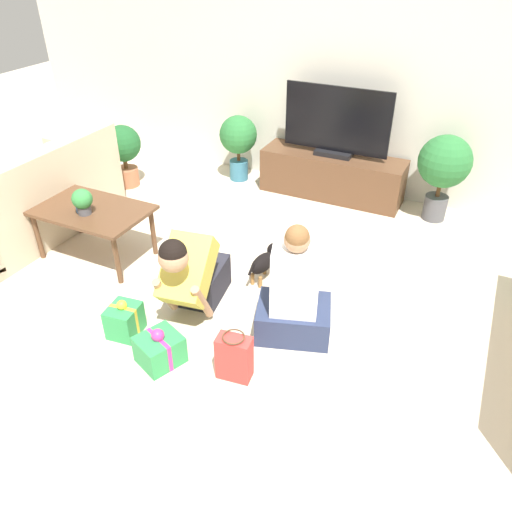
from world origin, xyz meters
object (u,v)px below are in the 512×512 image
Objects in this scene: tv at (336,125)px; mug at (81,207)px; potted_plant_back_right at (444,166)px; tabletop_plant at (82,201)px; person_kneeling at (193,273)px; dog at (266,260)px; potted_plant_back_left at (238,139)px; potted_plant_corner_left at (123,150)px; gift_box_b at (125,320)px; sofa_left at (31,202)px; gift_bag_a at (234,357)px; tv_console at (332,176)px; coffee_table at (92,214)px; gift_box_a at (160,349)px; person_sitting at (294,299)px.

mug is at bearing -124.86° from tv.
potted_plant_back_right reaches higher than tabletop_plant.
tv is 2.43m from person_kneeling.
potted_plant_back_left is at bearing -47.42° from dog.
potted_plant_corner_left is 2.61m from gift_box_b.
sofa_left reaches higher than gift_bag_a.
tv_console is 1.37× the size of tv.
potted_plant_corner_left is at bearing -15.21° from dog.
coffee_table is at bearing -125.49° from tv_console.
potted_plant_back_right is 3.38m from potted_plant_corner_left.
person_kneeling is at bearing 97.24° from gift_box_a.
potted_plant_back_left is at bearing 100.42° from gift_box_b.
tv reaches higher than mug.
tabletop_plant is at bearing -21.57° from person_sitting.
tv is 1.16m from potted_plant_back_left.
potted_plant_back_right reaches higher than gift_box_b.
tv_console is 2.19× the size of potted_plant_corner_left.
dog is at bearing -89.47° from tv.
mug is (-0.90, 0.65, 0.40)m from gift_box_b.
gift_bag_a is at bearing -23.04° from coffee_table.
gift_bag_a is at bearing -39.85° from potted_plant_corner_left.
person_kneeling is 0.78m from person_sitting.
person_sitting is at bearing 83.76° from sofa_left.
gift_bag_a is (2.49, -2.08, -0.26)m from potted_plant_corner_left.
person_sitting is 2.01m from mug.
person_sitting reaches higher than mug.
gift_box_a is at bearing 24.55° from person_sitting.
gift_bag_a is (2.64, -0.86, -0.14)m from sofa_left.
potted_plant_back_left is at bearing -177.44° from tv_console.
gift_box_b is at bearing 64.38° from sofa_left.
potted_plant_corner_left reaches higher than tv_console.
tv_console is at bearing -80.65° from dog.
person_sitting is 0.98m from gift_box_a.
gift_box_b is (1.58, -2.05, -0.31)m from potted_plant_corner_left.
gift_box_b reaches higher than dog.
sofa_left is 3.97m from potted_plant_back_right.
tv reaches higher than person_sitting.
potted_plant_corner_left reaches higher than gift_box_a.
potted_plant_back_right reaches higher than sofa_left.
potted_plant_corner_left reaches higher than coffee_table.
tabletop_plant is (-1.95, 0.12, 0.28)m from person_sitting.
gift_box_b is 0.85× the size of gift_bag_a.
sofa_left is at bearing -150.77° from potted_plant_back_right.
person_kneeling is (-1.40, -2.32, -0.22)m from potted_plant_back_right.
tabletop_plant is at bearing -123.82° from tv.
coffee_table is 1.50m from potted_plant_corner_left.
person_kneeling reaches higher than potted_plant_back_left.
dog is (-0.47, 0.55, -0.14)m from person_sitting.
gift_bag_a is at bearing 72.01° from sofa_left.
gift_box_a is at bearing -94.18° from tv.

